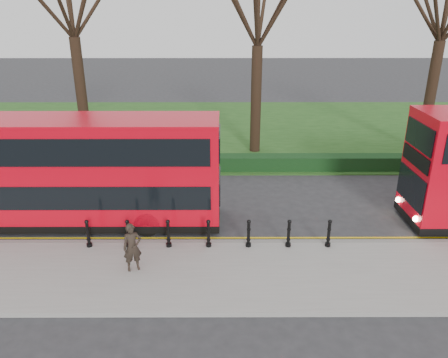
{
  "coord_description": "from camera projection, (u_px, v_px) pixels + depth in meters",
  "views": [
    {
      "loc": [
        0.09,
        -14.95,
        8.16
      ],
      "look_at": [
        0.13,
        0.5,
        2.0
      ],
      "focal_mm": 35.0,
      "sensor_mm": 36.0,
      "label": 1
    }
  ],
  "objects": [
    {
      "name": "ground",
      "position": [
        221.0,
        232.0,
        16.91
      ],
      "size": [
        120.0,
        120.0,
        0.0
      ],
      "primitive_type": "plane",
      "color": "#28282B",
      "rests_on": "ground"
    },
    {
      "name": "pavement",
      "position": [
        220.0,
        274.0,
        14.1
      ],
      "size": [
        60.0,
        4.0,
        0.15
      ],
      "primitive_type": "cube",
      "color": "gray",
      "rests_on": "ground"
    },
    {
      "name": "kerb",
      "position": [
        220.0,
        243.0,
        15.95
      ],
      "size": [
        60.0,
        0.25,
        0.16
      ],
      "primitive_type": "cube",
      "color": "slate",
      "rests_on": "ground"
    },
    {
      "name": "grass_verge",
      "position": [
        222.0,
        129.0,
        30.83
      ],
      "size": [
        60.0,
        18.0,
        0.06
      ],
      "primitive_type": "cube",
      "color": "#1D4517",
      "rests_on": "ground"
    },
    {
      "name": "hedge",
      "position": [
        221.0,
        163.0,
        23.08
      ],
      "size": [
        60.0,
        0.9,
        0.8
      ],
      "primitive_type": "cube",
      "color": "black",
      "rests_on": "ground"
    },
    {
      "name": "yellow_line_outer",
      "position": [
        220.0,
        241.0,
        16.26
      ],
      "size": [
        60.0,
        0.1,
        0.01
      ],
      "primitive_type": "cube",
      "color": "yellow",
      "rests_on": "ground"
    },
    {
      "name": "yellow_line_inner",
      "position": [
        221.0,
        238.0,
        16.44
      ],
      "size": [
        60.0,
        0.1,
        0.01
      ],
      "primitive_type": "cube",
      "color": "yellow",
      "rests_on": "ground"
    },
    {
      "name": "tree_mid",
      "position": [
        259.0,
        7.0,
        23.22
      ],
      "size": [
        7.1,
        7.1,
        11.1
      ],
      "color": "black",
      "rests_on": "ground"
    },
    {
      "name": "tree_right",
      "position": [
        447.0,
        0.0,
        23.11
      ],
      "size": [
        7.41,
        7.41,
        11.57
      ],
      "color": "black",
      "rests_on": "ground"
    },
    {
      "name": "bollard_row",
      "position": [
        208.0,
        234.0,
        15.42
      ],
      "size": [
        8.67,
        0.15,
        1.0
      ],
      "color": "black",
      "rests_on": "pavement"
    },
    {
      "name": "bus_lead",
      "position": [
        81.0,
        173.0,
        16.84
      ],
      "size": [
        10.75,
        2.47,
        4.28
      ],
      "color": "red",
      "rests_on": "ground"
    },
    {
      "name": "pedestrian",
      "position": [
        132.0,
        247.0,
        13.94
      ],
      "size": [
        0.7,
        0.59,
        1.63
      ],
      "primitive_type": "imported",
      "rotation": [
        0.0,
        0.0,
        0.4
      ],
      "color": "black",
      "rests_on": "pavement"
    }
  ]
}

